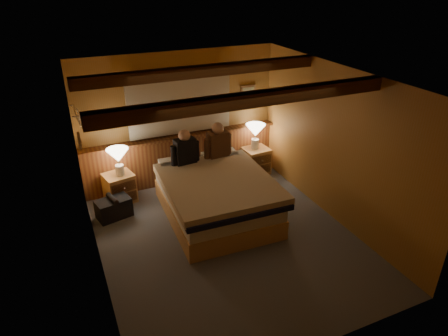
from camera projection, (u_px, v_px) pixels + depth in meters
floor at (228, 239)px, 5.94m from camera, size 4.20×4.20×0.00m
ceiling at (229, 79)px, 4.86m from camera, size 4.20×4.20×0.00m
wall_back at (180, 119)px, 7.12m from camera, size 3.60×0.00×3.60m
wall_left at (91, 194)px, 4.75m from camera, size 0.00×4.20×4.20m
wall_right at (336, 146)px, 6.05m from camera, size 0.00×4.20×4.20m
wall_front at (322, 260)px, 3.68m from camera, size 3.60×0.00×3.60m
wainscot at (183, 157)px, 7.39m from camera, size 3.60×0.23×0.94m
curtain_window at (180, 103)px, 6.92m from camera, size 2.18×0.09×1.11m
ceiling_beams at (224, 84)px, 5.03m from camera, size 3.60×1.65×0.16m
coat_rail at (78, 116)px, 5.86m from camera, size 0.05×0.55×0.24m
framed_print at (248, 92)px, 7.43m from camera, size 0.30×0.04×0.25m
bed at (216, 196)px, 6.35m from camera, size 1.69×2.14×0.71m
nightstand_left at (120, 188)px, 6.81m from camera, size 0.54×0.51×0.51m
nightstand_right at (256, 161)px, 7.77m from camera, size 0.49×0.45×0.51m
lamp_left at (118, 157)px, 6.53m from camera, size 0.36×0.36×0.47m
lamp_right at (255, 132)px, 7.53m from camera, size 0.37×0.37×0.49m
person_left at (185, 149)px, 6.55m from camera, size 0.50×0.23×0.61m
person_right at (218, 143)px, 6.80m from camera, size 0.52×0.24×0.63m
duffel_bag at (114, 208)px, 6.41m from camera, size 0.59×0.43×0.38m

